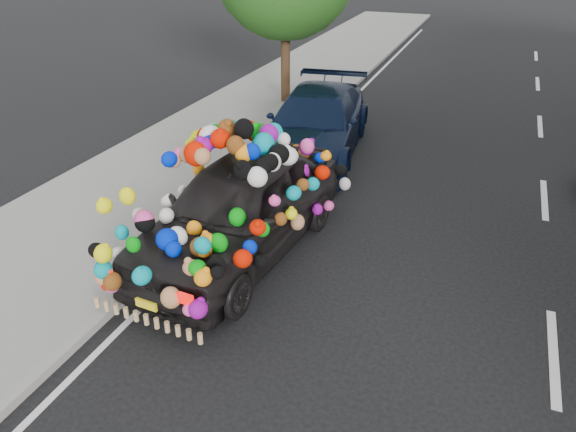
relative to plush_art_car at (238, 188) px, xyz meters
name	(u,v)px	position (x,y,z in m)	size (l,w,h in m)	color
ground	(294,298)	(1.33, -0.95, -1.18)	(100.00, 100.00, 0.00)	black
sidewalk	(63,243)	(-2.97, -0.95, -1.12)	(4.00, 60.00, 0.12)	gray
kerb	(159,264)	(-1.02, -0.95, -1.12)	(0.15, 60.00, 0.13)	gray
lane_markings	(553,355)	(4.93, -0.95, -1.18)	(6.00, 50.00, 0.01)	silver
plush_art_car	(238,188)	(0.00, 0.00, 0.00)	(2.79, 5.23, 2.29)	black
navy_sedan	(316,124)	(-0.28, 4.84, -0.43)	(2.13, 5.23, 1.52)	black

